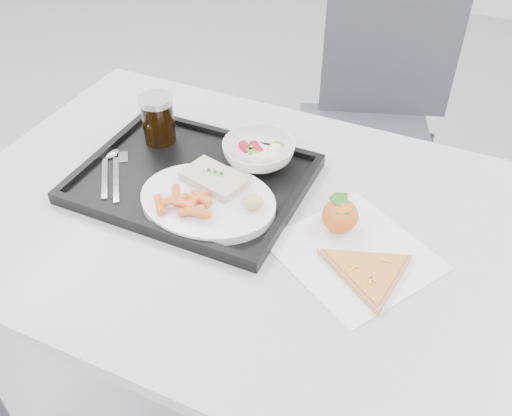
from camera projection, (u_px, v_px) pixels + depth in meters
name	position (u px, v px, depth m)	size (l,w,h in m)	color
table	(253.00, 241.00, 1.14)	(1.20, 0.80, 0.75)	silver
chair	(374.00, 109.00, 1.81)	(0.53, 0.54, 0.93)	#3C3D45
tray	(193.00, 180.00, 1.17)	(0.45, 0.35, 0.03)	black
dinner_plate	(208.00, 201.00, 1.10)	(0.27, 0.27, 0.02)	white
fish_fillet	(214.00, 178.00, 1.12)	(0.14, 0.10, 0.02)	beige
bread_roll	(252.00, 201.00, 1.06)	(0.04, 0.04, 0.03)	#E5D181
salad_bowl	(259.00, 152.00, 1.19)	(0.15, 0.15, 0.05)	white
cola_glass	(158.00, 118.00, 1.23)	(0.07, 0.07, 0.11)	black
cutlery	(112.00, 168.00, 1.19)	(0.13, 0.16, 0.01)	silver
napkin	(354.00, 254.00, 1.02)	(0.34, 0.33, 0.00)	white
tangerine	(340.00, 216.00, 1.05)	(0.07, 0.07, 0.07)	#FF9C00
pizza_slice	(369.00, 272.00, 0.97)	(0.22, 0.22, 0.02)	#D6B462
carrot_pile	(185.00, 202.00, 1.06)	(0.13, 0.09, 0.02)	orange
salad_contents	(264.00, 154.00, 1.17)	(0.10, 0.09, 0.03)	#AE1621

